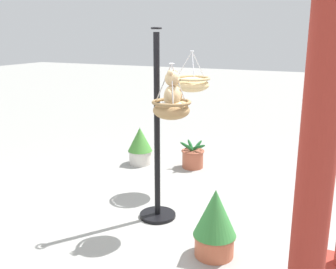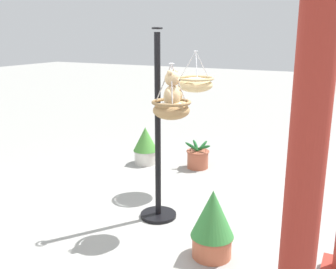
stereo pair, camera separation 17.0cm
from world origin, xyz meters
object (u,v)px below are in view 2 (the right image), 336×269
at_px(teddy_bear, 173,92).
at_px(potted_plant_fern_front, 145,145).
at_px(display_pole_central, 158,164).
at_px(potted_plant_tall_leafy, 212,223).
at_px(hanging_basket_with_teddy, 171,109).
at_px(potted_plant_flowering_red, 198,157).
at_px(hanging_basket_left_high, 195,84).
at_px(greenhouse_pillar_right, 307,152).

height_order(teddy_bear, potted_plant_fern_front, teddy_bear).
bearing_deg(display_pole_central, potted_plant_tall_leafy, 59.58).
distance_m(display_pole_central, hanging_basket_with_teddy, 0.77).
distance_m(hanging_basket_with_teddy, potted_plant_flowering_red, 2.43).
relative_size(teddy_bear, hanging_basket_left_high, 0.74).
xyz_separation_m(display_pole_central, teddy_bear, (0.15, 0.27, 0.90)).
height_order(greenhouse_pillar_right, potted_plant_tall_leafy, greenhouse_pillar_right).
xyz_separation_m(display_pole_central, potted_plant_tall_leafy, (0.53, 0.90, -0.32)).
distance_m(greenhouse_pillar_right, potted_plant_tall_leafy, 1.74).
relative_size(display_pole_central, hanging_basket_left_high, 4.02).
relative_size(display_pole_central, potted_plant_tall_leafy, 3.16).
distance_m(hanging_basket_with_teddy, potted_plant_tall_leafy, 1.28).
xyz_separation_m(hanging_basket_with_teddy, potted_plant_fern_front, (-1.83, -1.41, -1.07)).
bearing_deg(teddy_bear, potted_plant_flowering_red, -165.03).
bearing_deg(teddy_bear, potted_plant_tall_leafy, 58.95).
xyz_separation_m(hanging_basket_left_high, greenhouse_pillar_right, (2.54, 1.83, -0.02)).
bearing_deg(greenhouse_pillar_right, display_pole_central, -128.59).
height_order(display_pole_central, greenhouse_pillar_right, greenhouse_pillar_right).
bearing_deg(hanging_basket_left_high, potted_plant_flowering_red, -161.19).
bearing_deg(potted_plant_fern_front, hanging_basket_with_teddy, 37.62).
distance_m(potted_plant_fern_front, potted_plant_flowering_red, 0.92).
bearing_deg(potted_plant_flowering_red, hanging_basket_left_high, 18.81).
bearing_deg(greenhouse_pillar_right, teddy_bear, -130.05).
bearing_deg(display_pole_central, hanging_basket_left_high, 179.88).
relative_size(potted_plant_fern_front, potted_plant_tall_leafy, 0.90).
bearing_deg(greenhouse_pillar_right, hanging_basket_left_high, -144.20).
relative_size(teddy_bear, potted_plant_flowering_red, 0.89).
bearing_deg(potted_plant_tall_leafy, hanging_basket_left_high, -150.80).
relative_size(hanging_basket_left_high, potted_plant_fern_front, 0.87).
distance_m(hanging_basket_with_teddy, potted_plant_fern_front, 2.55).
height_order(potted_plant_fern_front, potted_plant_flowering_red, potted_plant_fern_front).
xyz_separation_m(hanging_basket_left_high, potted_plant_fern_front, (-0.61, -1.16, -1.19)).
relative_size(hanging_basket_with_teddy, potted_plant_fern_front, 0.94).
bearing_deg(hanging_basket_left_high, potted_plant_tall_leafy, 29.20).
height_order(greenhouse_pillar_right, potted_plant_flowering_red, greenhouse_pillar_right).
xyz_separation_m(display_pole_central, potted_plant_flowering_red, (-1.88, -0.27, -0.50)).
distance_m(display_pole_central, hanging_basket_left_high, 1.36).
bearing_deg(potted_plant_fern_front, potted_plant_tall_leafy, 43.00).
distance_m(teddy_bear, potted_plant_flowering_red, 2.53).
xyz_separation_m(potted_plant_fern_front, potted_plant_flowering_red, (-0.20, 0.89, -0.14)).
height_order(hanging_basket_with_teddy, teddy_bear, hanging_basket_with_teddy).
xyz_separation_m(greenhouse_pillar_right, potted_plant_fern_front, (-3.15, -3.00, -1.17)).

